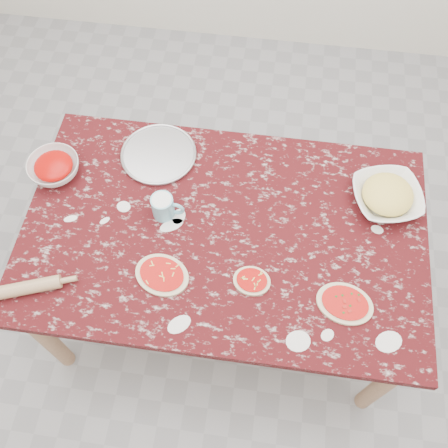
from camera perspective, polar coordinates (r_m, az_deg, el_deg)
The scene contains 10 objects.
ground at distance 2.67m, azimuth 0.00°, elevation -8.45°, with size 4.00×4.00×0.00m, color gray.
worktable at distance 2.06m, azimuth 0.00°, elevation -1.81°, with size 1.60×1.00×0.75m.
pizza_tray at distance 2.20m, azimuth -7.42°, elevation 7.79°, with size 0.32×0.32×0.01m, color #B2B2B7.
sauce_bowl at distance 2.22m, azimuth -18.67°, elevation 6.05°, with size 0.21×0.21×0.07m, color white.
cheese_bowl at distance 2.13m, azimuth 17.93°, elevation 2.94°, with size 0.27×0.27×0.07m, color white.
flour_mug at distance 2.00m, azimuth -6.84°, elevation 1.99°, with size 0.13×0.09×0.10m.
pizza_left at distance 1.91m, azimuth -7.04°, elevation -5.74°, with size 0.25×0.22×0.02m.
pizza_mid at distance 1.89m, azimuth 3.17°, elevation -6.45°, with size 0.15×0.13×0.02m.
pizza_right at distance 1.90m, azimuth 13.52°, elevation -8.75°, with size 0.24×0.20×0.02m.
rolling_pin at distance 1.99m, azimuth -21.55°, elevation -6.75°, with size 0.05×0.05×0.25m, color tan.
Camera 1 is at (0.13, -0.94, 2.50)m, focal length 40.34 mm.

